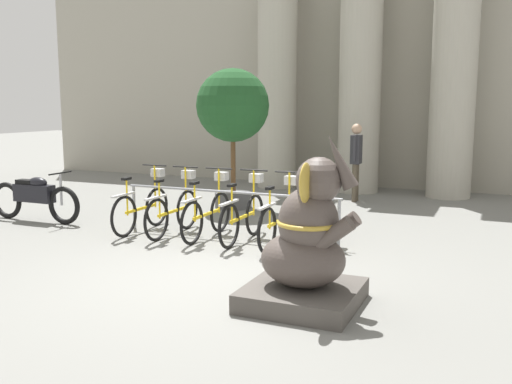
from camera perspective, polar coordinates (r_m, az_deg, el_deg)
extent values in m
plane|color=slate|center=(7.24, -4.18, -8.43)|extent=(60.00, 60.00, 0.00)
cube|color=#A39E8E|center=(15.09, 11.28, 11.92)|extent=(20.00, 0.20, 6.00)
cylinder|color=#ADA899|center=(14.73, 2.15, 10.21)|extent=(1.00, 1.00, 5.00)
cylinder|color=#ADA899|center=(14.10, 10.35, 10.14)|extent=(1.00, 1.00, 5.00)
cylinder|color=#ADA899|center=(13.77, 19.11, 9.84)|extent=(1.00, 1.00, 5.00)
cylinder|color=gray|center=(10.09, -12.09, -1.47)|extent=(0.05, 0.05, 0.75)
cylinder|color=gray|center=(8.54, 8.29, -3.22)|extent=(0.05, 0.05, 0.75)
cylinder|color=gray|center=(9.10, -2.78, 0.01)|extent=(3.74, 0.04, 0.04)
torus|color=black|center=(10.22, -9.89, -1.47)|extent=(0.05, 0.68, 0.68)
torus|color=black|center=(9.45, -13.07, -2.40)|extent=(0.05, 0.68, 0.68)
cube|color=yellow|center=(9.82, -11.42, -1.63)|extent=(0.04, 0.86, 0.04)
cube|color=#BCBCBC|center=(9.38, -13.14, -0.27)|extent=(0.06, 0.57, 0.03)
cylinder|color=yellow|center=(9.47, -12.77, -0.57)|extent=(0.03, 0.03, 0.58)
cube|color=black|center=(9.43, -12.83, 1.31)|extent=(0.08, 0.18, 0.04)
cylinder|color=yellow|center=(10.12, -10.07, 0.56)|extent=(0.03, 0.03, 0.74)
cylinder|color=black|center=(10.08, -10.13, 2.65)|extent=(0.48, 0.03, 0.03)
cube|color=#BCBCBC|center=(10.18, -9.80, 1.93)|extent=(0.20, 0.16, 0.14)
torus|color=black|center=(9.88, -6.89, -1.75)|extent=(0.05, 0.68, 0.68)
torus|color=black|center=(9.08, -9.93, -2.76)|extent=(0.05, 0.68, 0.68)
cube|color=yellow|center=(9.46, -8.35, -1.94)|extent=(0.04, 0.86, 0.04)
cube|color=#BCBCBC|center=(9.02, -9.99, -0.54)|extent=(0.06, 0.57, 0.03)
cylinder|color=yellow|center=(9.11, -9.63, -0.84)|extent=(0.03, 0.03, 0.58)
cube|color=black|center=(9.06, -9.68, 1.10)|extent=(0.08, 0.18, 0.04)
cylinder|color=yellow|center=(9.78, -7.05, 0.35)|extent=(0.03, 0.03, 0.74)
cylinder|color=black|center=(9.73, -7.09, 2.51)|extent=(0.48, 0.03, 0.03)
cube|color=#BCBCBC|center=(9.84, -6.78, 1.76)|extent=(0.20, 0.16, 0.14)
torus|color=black|center=(9.59, -3.60, -2.02)|extent=(0.05, 0.68, 0.68)
torus|color=black|center=(8.77, -6.43, -3.09)|extent=(0.05, 0.68, 0.68)
cube|color=yellow|center=(9.17, -4.96, -2.22)|extent=(0.04, 0.86, 0.04)
cube|color=#BCBCBC|center=(8.70, -6.47, -0.80)|extent=(0.06, 0.57, 0.03)
cylinder|color=yellow|center=(8.80, -6.14, -1.11)|extent=(0.03, 0.03, 0.58)
cube|color=black|center=(8.75, -6.18, 0.91)|extent=(0.08, 0.18, 0.04)
cylinder|color=yellow|center=(9.50, -3.73, 0.14)|extent=(0.03, 0.03, 0.74)
cylinder|color=black|center=(9.45, -3.75, 2.36)|extent=(0.48, 0.03, 0.03)
cube|color=#BCBCBC|center=(9.55, -3.47, 1.59)|extent=(0.20, 0.16, 0.14)
torus|color=black|center=(9.34, -0.13, -2.30)|extent=(0.05, 0.68, 0.68)
torus|color=black|center=(8.49, -2.71, -3.44)|extent=(0.05, 0.68, 0.68)
cube|color=yellow|center=(8.90, -1.36, -2.53)|extent=(0.04, 0.86, 0.04)
cube|color=#BCBCBC|center=(8.42, -2.73, -1.07)|extent=(0.06, 0.57, 0.03)
cylinder|color=yellow|center=(8.52, -2.43, -1.39)|extent=(0.03, 0.03, 0.58)
cube|color=black|center=(8.47, -2.44, 0.69)|extent=(0.08, 0.18, 0.04)
cylinder|color=yellow|center=(9.24, -0.23, -0.08)|extent=(0.03, 0.03, 0.74)
cylinder|color=black|center=(9.19, -0.23, 2.20)|extent=(0.48, 0.03, 0.03)
cube|color=#BCBCBC|center=(9.30, 0.02, 1.41)|extent=(0.20, 0.16, 0.14)
torus|color=black|center=(9.07, 3.41, -2.64)|extent=(0.05, 0.68, 0.68)
torus|color=black|center=(8.20, 1.11, -3.87)|extent=(0.05, 0.68, 0.68)
cube|color=yellow|center=(8.63, 2.32, -2.90)|extent=(0.04, 0.86, 0.04)
cube|color=#BCBCBC|center=(8.13, 1.12, -1.42)|extent=(0.06, 0.57, 0.03)
cylinder|color=yellow|center=(8.23, 1.38, -1.75)|extent=(0.03, 0.03, 0.58)
cube|color=black|center=(8.18, 1.39, 0.40)|extent=(0.08, 0.18, 0.04)
cylinder|color=yellow|center=(8.97, 3.34, -0.37)|extent=(0.03, 0.03, 0.74)
cylinder|color=black|center=(8.92, 3.36, 1.98)|extent=(0.48, 0.03, 0.03)
cube|color=#BCBCBC|center=(9.03, 3.57, 1.17)|extent=(0.20, 0.16, 0.14)
torus|color=black|center=(8.88, 7.21, -2.95)|extent=(0.05, 0.68, 0.68)
torus|color=black|center=(7.99, 5.29, -4.25)|extent=(0.05, 0.68, 0.68)
cube|color=yellow|center=(8.42, 6.31, -3.23)|extent=(0.04, 0.86, 0.04)
cube|color=#BCBCBC|center=(7.92, 5.33, -1.74)|extent=(0.06, 0.57, 0.03)
cylinder|color=yellow|center=(8.02, 5.54, -2.07)|extent=(0.03, 0.03, 0.58)
cube|color=black|center=(7.97, 5.58, 0.14)|extent=(0.08, 0.18, 0.04)
cylinder|color=yellow|center=(8.78, 7.19, -0.63)|extent=(0.03, 0.03, 0.74)
cylinder|color=black|center=(8.72, 7.23, 1.78)|extent=(0.48, 0.03, 0.03)
cube|color=#BCBCBC|center=(8.84, 7.40, 0.95)|extent=(0.20, 0.16, 0.14)
cube|color=#4C4742|center=(6.25, 4.67, -10.25)|extent=(1.18, 1.18, 0.21)
ellipsoid|color=#4C423D|center=(6.13, 4.72, -6.72)|extent=(0.91, 0.81, 0.59)
ellipsoid|color=#4C423D|center=(6.02, 5.26, -3.07)|extent=(0.64, 0.59, 0.75)
sphere|color=#4C423D|center=(5.91, 6.31, 1.18)|extent=(0.48, 0.48, 0.48)
ellipsoid|color=#B79333|center=(6.16, 6.40, 1.49)|extent=(0.08, 0.34, 0.41)
ellipsoid|color=#B79333|center=(5.70, 4.97, 0.92)|extent=(0.08, 0.34, 0.41)
cone|color=#4C423D|center=(5.83, 8.36, 3.08)|extent=(0.41, 0.17, 0.61)
cylinder|color=#4C423D|center=(6.08, 8.29, -3.79)|extent=(0.48, 0.16, 0.43)
cylinder|color=#4C423D|center=(5.83, 7.60, -4.32)|extent=(0.48, 0.16, 0.43)
torus|color=#B79333|center=(6.02, 5.26, -3.07)|extent=(0.67, 0.67, 0.05)
torus|color=black|center=(10.74, -18.65, -1.28)|extent=(0.69, 0.09, 0.69)
torus|color=black|center=(11.69, -23.64, -0.77)|extent=(0.69, 0.09, 0.69)
cube|color=black|center=(11.17, -21.30, -0.11)|extent=(0.82, 0.22, 0.32)
ellipsoid|color=black|center=(11.08, -20.99, 0.88)|extent=(0.40, 0.20, 0.20)
cube|color=black|center=(11.27, -22.01, 0.95)|extent=(0.36, 0.18, 0.08)
cylinder|color=#99999E|center=(10.73, -18.92, 0.21)|extent=(0.04, 0.04, 0.56)
cylinder|color=black|center=(10.69, -19.00, 1.80)|extent=(0.03, 0.55, 0.03)
cylinder|color=brown|center=(12.86, 10.00, 0.99)|extent=(0.11, 0.11, 0.84)
cylinder|color=brown|center=(12.70, 9.82, 0.89)|extent=(0.11, 0.11, 0.84)
cube|color=#333338|center=(12.70, 10.00, 4.21)|extent=(0.20, 0.32, 0.63)
sphere|color=tan|center=(12.67, 10.05, 6.23)|extent=(0.23, 0.23, 0.23)
cylinder|color=#333338|center=(12.89, 10.21, 4.42)|extent=(0.07, 0.07, 0.56)
cylinder|color=#333338|center=(12.50, 9.79, 4.29)|extent=(0.07, 0.07, 0.56)
cylinder|color=#4C4C4C|center=(11.87, -2.28, -0.81)|extent=(0.77, 0.77, 0.31)
cylinder|color=brown|center=(11.77, -2.30, 2.83)|extent=(0.10, 0.10, 1.20)
sphere|color=#1E4C23|center=(11.71, -2.34, 8.66)|extent=(1.49, 1.49, 1.49)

